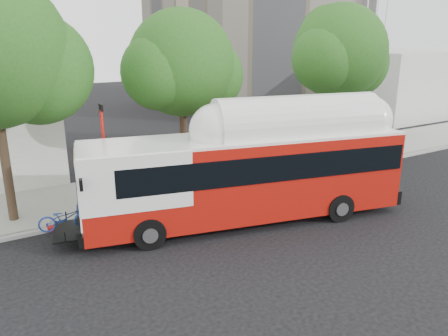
# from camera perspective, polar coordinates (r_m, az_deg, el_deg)

# --- Properties ---
(ground) EXTENTS (120.00, 120.00, 0.00)m
(ground) POSITION_cam_1_polar(r_m,az_deg,el_deg) (18.06, 6.22, -7.19)
(ground) COLOR black
(ground) RESTS_ON ground
(sidewalk) EXTENTS (60.00, 5.00, 0.15)m
(sidewalk) POSITION_cam_1_polar(r_m,az_deg,el_deg) (23.18, -3.47, -1.42)
(sidewalk) COLOR gray
(sidewalk) RESTS_ON ground
(curb_strip) EXTENTS (60.00, 0.30, 0.15)m
(curb_strip) POSITION_cam_1_polar(r_m,az_deg,el_deg) (21.03, -0.17, -3.32)
(curb_strip) COLOR gray
(curb_strip) RESTS_ON ground
(red_curb_segment) EXTENTS (10.00, 0.32, 0.16)m
(red_curb_segment) POSITION_cam_1_polar(r_m,az_deg,el_deg) (19.76, -7.69, -4.82)
(red_curb_segment) COLOR maroon
(red_curb_segment) RESTS_ON ground
(street_tree_left) EXTENTS (6.67, 5.80, 9.74)m
(street_tree_left) POSITION_cam_1_polar(r_m,az_deg,el_deg) (18.70, -26.84, 12.89)
(street_tree_left) COLOR #2D2116
(street_tree_left) RESTS_ON ground
(street_tree_mid) EXTENTS (5.75, 5.00, 8.62)m
(street_tree_mid) POSITION_cam_1_polar(r_m,az_deg,el_deg) (21.40, -4.63, 12.99)
(street_tree_mid) COLOR #2D2116
(street_tree_mid) RESTS_ON ground
(street_tree_right) EXTENTS (6.21, 5.40, 9.18)m
(street_tree_right) POSITION_cam_1_polar(r_m,az_deg,el_deg) (27.22, 15.42, 14.01)
(street_tree_right) COLOR #2D2116
(street_tree_right) RESTS_ON ground
(horizon_block) EXTENTS (20.00, 12.00, 6.00)m
(horizon_block) POSITION_cam_1_polar(r_m,az_deg,el_deg) (49.72, 23.42, 10.50)
(horizon_block) COLOR silver
(horizon_block) RESTS_ON ground
(transit_bus) EXTENTS (14.01, 5.53, 4.09)m
(transit_bus) POSITION_cam_1_polar(r_m,az_deg,el_deg) (17.63, 3.21, -1.08)
(transit_bus) COLOR #A4130B
(transit_bus) RESTS_ON ground
(signal_pole) EXTENTS (0.13, 0.45, 4.73)m
(signal_pole) POSITION_cam_1_polar(r_m,az_deg,el_deg) (18.74, -15.27, 1.08)
(signal_pole) COLOR red
(signal_pole) RESTS_ON ground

